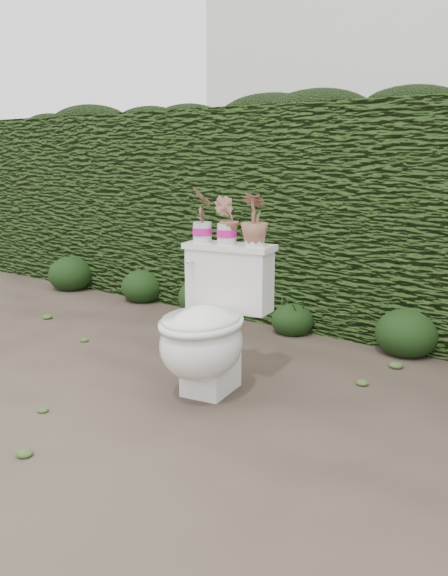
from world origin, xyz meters
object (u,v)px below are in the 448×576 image
Objects in this scene: potted_plant_right at (255,221)px; potted_plant_center at (227,221)px; potted_plant_left at (202,216)px; toilet at (209,329)px.

potted_plant_center is at bearing 5.72° from potted_plant_right.
potted_plant_left is 0.15m from potted_plant_center.
toilet is at bearing 171.18° from potted_plant_left.
potted_plant_left reaches higher than toilet.
potted_plant_center is at bearing -133.93° from potted_plant_left.
potted_plant_right is at bearing -133.93° from potted_plant_left.
potted_plant_left is at bearing 125.10° from toilet.
potted_plant_center is (-0.06, 0.23, 0.54)m from toilet.
potted_plant_left is 1.19× the size of potted_plant_center.
potted_plant_left is 1.08× the size of potted_plant_right.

